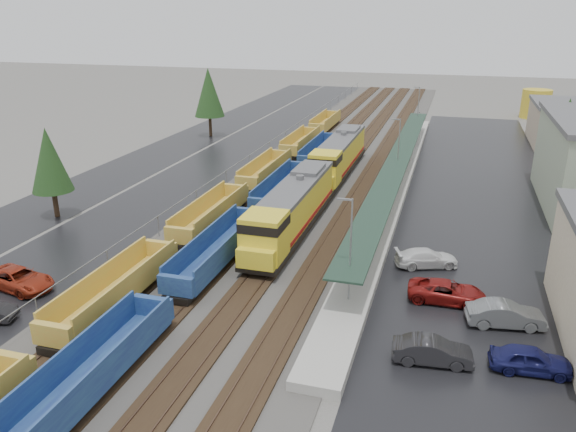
% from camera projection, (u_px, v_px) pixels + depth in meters
% --- Properties ---
extents(ballast_strip, '(20.00, 160.00, 0.08)m').
position_uv_depth(ballast_strip, '(335.00, 160.00, 77.46)').
color(ballast_strip, '#302D2B').
rests_on(ballast_strip, ground).
extents(trackbed, '(14.60, 160.00, 0.22)m').
position_uv_depth(trackbed, '(335.00, 159.00, 77.42)').
color(trackbed, black).
rests_on(trackbed, ground).
extents(west_parking_lot, '(10.00, 160.00, 0.02)m').
position_uv_depth(west_parking_lot, '(233.00, 153.00, 81.48)').
color(west_parking_lot, black).
rests_on(west_parking_lot, ground).
extents(west_road, '(9.00, 160.00, 0.02)m').
position_uv_depth(west_road, '(171.00, 149.00, 84.15)').
color(west_road, black).
rests_on(west_road, ground).
extents(east_commuter_lot, '(16.00, 100.00, 0.02)m').
position_uv_depth(east_commuter_lot, '(481.00, 193.00, 63.39)').
color(east_commuter_lot, black).
rests_on(east_commuter_lot, ground).
extents(station_platform, '(3.00, 80.00, 8.00)m').
position_uv_depth(station_platform, '(396.00, 181.00, 65.69)').
color(station_platform, '#9E9B93').
rests_on(station_platform, ground).
extents(chainlink_fence, '(0.08, 160.04, 2.02)m').
position_uv_depth(chainlink_fence, '(266.00, 147.00, 78.06)').
color(chainlink_fence, gray).
rests_on(chainlink_fence, ground).
extents(distant_hills, '(301.00, 140.00, 25.20)m').
position_uv_depth(distant_hills, '(545.00, 69.00, 201.21)').
color(distant_hills, '#495945').
rests_on(distant_hills, ground).
extents(tree_west_near, '(3.96, 3.96, 9.00)m').
position_uv_depth(tree_west_near, '(49.00, 160.00, 54.34)').
color(tree_west_near, '#332316').
rests_on(tree_west_near, ground).
extents(tree_west_far, '(4.84, 4.84, 11.00)m').
position_uv_depth(tree_west_far, '(209.00, 92.00, 90.19)').
color(tree_west_far, '#332316').
rests_on(tree_west_far, ground).
extents(tree_east, '(4.40, 4.40, 10.00)m').
position_uv_depth(tree_east, '(566.00, 128.00, 65.97)').
color(tree_east, '#332316').
rests_on(tree_east, ground).
extents(locomotive_lead, '(3.24, 21.36, 4.84)m').
position_uv_depth(locomotive_lead, '(291.00, 210.00, 50.56)').
color(locomotive_lead, black).
rests_on(locomotive_lead, ground).
extents(locomotive_trail, '(3.24, 21.36, 4.84)m').
position_uv_depth(locomotive_trail, '(339.00, 156.00, 69.48)').
color(locomotive_trail, black).
rests_on(locomotive_trail, ground).
extents(well_string_yellow, '(2.69, 110.83, 2.39)m').
position_uv_depth(well_string_yellow, '(211.00, 215.00, 53.32)').
color(well_string_yellow, gold).
rests_on(well_string_yellow, ground).
extents(well_string_blue, '(2.68, 86.83, 2.38)m').
position_uv_depth(well_string_blue, '(218.00, 250.00, 45.43)').
color(well_string_blue, navy).
rests_on(well_string_blue, ground).
extents(storage_tank, '(5.42, 5.42, 5.42)m').
position_uv_depth(storage_tank, '(536.00, 104.00, 107.55)').
color(storage_tank, gold).
rests_on(storage_tank, ground).
extents(parked_car_west_c, '(3.57, 6.00, 1.56)m').
position_uv_depth(parked_car_west_c, '(19.00, 279.00, 41.38)').
color(parked_car_west_c, maroon).
rests_on(parked_car_west_c, ground).
extents(parked_car_east_a, '(2.11, 4.79, 1.53)m').
position_uv_depth(parked_car_east_a, '(433.00, 351.00, 32.62)').
color(parked_car_east_a, black).
rests_on(parked_car_east_a, ground).
extents(parked_car_east_b, '(2.55, 5.43, 1.50)m').
position_uv_depth(parked_car_east_b, '(447.00, 292.00, 39.56)').
color(parked_car_east_b, maroon).
rests_on(parked_car_east_b, ground).
extents(parked_car_east_c, '(3.68, 5.42, 1.46)m').
position_uv_depth(parked_car_east_c, '(426.00, 258.00, 45.03)').
color(parked_car_east_c, silver).
rests_on(parked_car_east_c, ground).
extents(parked_car_east_d, '(2.11, 4.61, 1.53)m').
position_uv_depth(parked_car_east_d, '(530.00, 360.00, 31.80)').
color(parked_car_east_d, '#14164B').
rests_on(parked_car_east_d, ground).
extents(parked_car_east_e, '(2.54, 5.18, 1.63)m').
position_uv_depth(parked_car_east_e, '(505.00, 315.00, 36.44)').
color(parked_car_east_e, '#5D6062').
rests_on(parked_car_east_e, ground).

